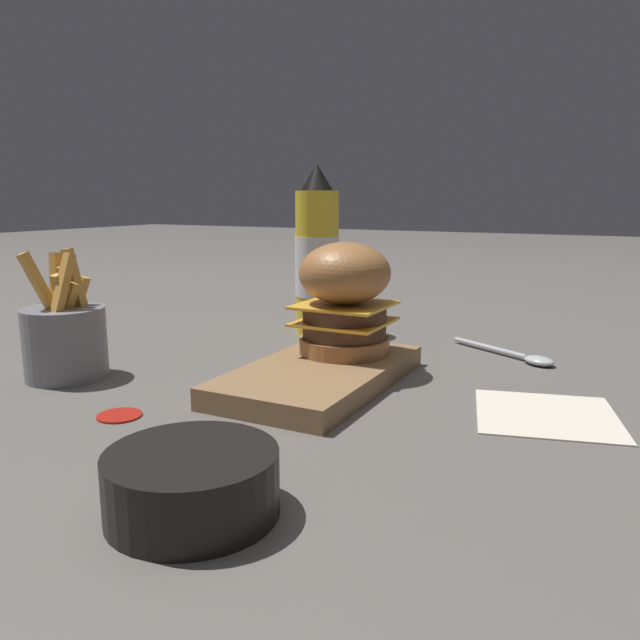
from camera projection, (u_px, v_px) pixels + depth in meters
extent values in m
plane|color=#5B5651|center=(355.00, 375.00, 0.73)|extent=(6.00, 6.00, 0.00)
cube|color=olive|center=(320.00, 375.00, 0.69)|extent=(0.27, 0.14, 0.02)
cylinder|color=#9E6638|center=(344.00, 345.00, 0.73)|extent=(0.11, 0.11, 0.02)
cylinder|color=#4C3323|center=(344.00, 330.00, 0.73)|extent=(0.10, 0.10, 0.02)
cube|color=gold|center=(344.00, 322.00, 0.73)|extent=(0.10, 0.10, 0.00)
cylinder|color=#4C3323|center=(344.00, 313.00, 0.73)|extent=(0.10, 0.10, 0.02)
cube|color=gold|center=(344.00, 305.00, 0.73)|extent=(0.10, 0.10, 0.00)
ellipsoid|color=#9E6638|center=(345.00, 273.00, 0.72)|extent=(0.11, 0.11, 0.07)
cylinder|color=yellow|center=(317.00, 263.00, 0.93)|extent=(0.06, 0.06, 0.21)
cylinder|color=silver|center=(317.00, 266.00, 0.93)|extent=(0.07, 0.07, 0.09)
cone|color=black|center=(317.00, 177.00, 0.91)|extent=(0.05, 0.05, 0.04)
cylinder|color=slate|center=(65.00, 343.00, 0.71)|extent=(0.09, 0.09, 0.08)
cube|color=gold|center=(44.00, 294.00, 0.69)|extent=(0.04, 0.03, 0.10)
cube|color=gold|center=(78.00, 292.00, 0.71)|extent=(0.02, 0.02, 0.10)
cube|color=gold|center=(76.00, 304.00, 0.72)|extent=(0.02, 0.03, 0.07)
cube|color=gold|center=(60.00, 296.00, 0.68)|extent=(0.04, 0.01, 0.09)
cube|color=gold|center=(56.00, 294.00, 0.71)|extent=(0.02, 0.01, 0.09)
cube|color=gold|center=(64.00, 305.00, 0.70)|extent=(0.03, 0.01, 0.07)
cube|color=gold|center=(70.00, 301.00, 0.71)|extent=(0.02, 0.02, 0.08)
cube|color=gold|center=(66.00, 309.00, 0.70)|extent=(0.02, 0.03, 0.06)
cylinder|color=black|center=(192.00, 483.00, 0.40)|extent=(0.11, 0.11, 0.04)
cylinder|color=#CC4C33|center=(191.00, 456.00, 0.40)|extent=(0.09, 0.09, 0.01)
cylinder|color=#B2B2B7|center=(489.00, 348.00, 0.84)|extent=(0.07, 0.11, 0.01)
ellipsoid|color=#B2B2B7|center=(539.00, 361.00, 0.77)|extent=(0.04, 0.05, 0.01)
cylinder|color=#B21E14|center=(119.00, 415.00, 0.59)|extent=(0.04, 0.04, 0.00)
cube|color=beige|center=(546.00, 414.00, 0.59)|extent=(0.16, 0.16, 0.00)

